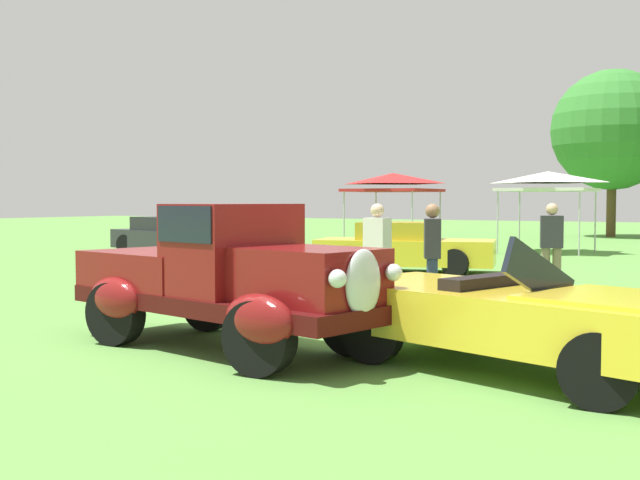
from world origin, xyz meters
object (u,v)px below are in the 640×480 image
(show_car_charcoal, at_px, (166,236))
(canopy_tent_center_field, at_px, (548,180))
(canopy_tent_left_field, at_px, (393,181))
(feature_pickup_truck, at_px, (228,276))
(spectator_between_cars, at_px, (551,245))
(show_car_yellow, at_px, (404,248))
(spectator_near_truck, at_px, (377,252))
(spectator_by_row, at_px, (432,255))
(neighbor_convertible, at_px, (527,316))

(show_car_charcoal, relative_size, canopy_tent_center_field, 1.50)
(show_car_charcoal, bearing_deg, canopy_tent_left_field, 49.26)
(feature_pickup_truck, bearing_deg, spectator_between_cars, 75.15)
(show_car_yellow, distance_m, spectator_near_truck, 6.45)
(canopy_tent_center_field, bearing_deg, spectator_by_row, -82.65)
(spectator_near_truck, height_order, canopy_tent_center_field, canopy_tent_center_field)
(feature_pickup_truck, bearing_deg, spectator_by_row, 75.66)
(feature_pickup_truck, distance_m, spectator_near_truck, 4.06)
(spectator_between_cars, bearing_deg, feature_pickup_truck, -104.85)
(neighbor_convertible, distance_m, canopy_tent_left_field, 20.14)
(neighbor_convertible, distance_m, spectator_between_cars, 7.09)
(feature_pickup_truck, relative_size, spectator_by_row, 2.64)
(show_car_charcoal, xyz_separation_m, canopy_tent_left_field, (5.20, 6.03, 1.82))
(neighbor_convertible, relative_size, show_car_charcoal, 1.05)
(neighbor_convertible, relative_size, canopy_tent_center_field, 1.58)
(show_car_charcoal, bearing_deg, spectator_by_row, -33.70)
(neighbor_convertible, bearing_deg, show_car_yellow, 119.91)
(show_car_charcoal, distance_m, spectator_near_truck, 13.86)
(neighbor_convertible, distance_m, show_car_charcoal, 18.73)
(show_car_charcoal, height_order, canopy_tent_center_field, canopy_tent_center_field)
(canopy_tent_center_field, bearing_deg, canopy_tent_left_field, -167.41)
(spectator_by_row, distance_m, canopy_tent_center_field, 15.58)
(spectator_near_truck, bearing_deg, canopy_tent_center_field, 93.65)
(feature_pickup_truck, distance_m, canopy_tent_center_field, 19.35)
(show_car_yellow, bearing_deg, neighbor_convertible, -60.09)
(show_car_charcoal, bearing_deg, show_car_yellow, -12.15)
(feature_pickup_truck, xyz_separation_m, spectator_near_truck, (-0.02, 4.06, 0.05))
(feature_pickup_truck, xyz_separation_m, canopy_tent_center_field, (-0.99, 19.26, 1.56))
(feature_pickup_truck, height_order, spectator_by_row, feature_pickup_truck)
(show_car_yellow, relative_size, spectator_by_row, 2.67)
(show_car_yellow, distance_m, canopy_tent_center_field, 9.40)
(show_car_charcoal, bearing_deg, feature_pickup_truck, -46.89)
(show_car_yellow, bearing_deg, spectator_between_cars, -33.35)
(spectator_near_truck, relative_size, canopy_tent_left_field, 0.59)
(show_car_yellow, bearing_deg, feature_pickup_truck, -77.74)
(spectator_by_row, height_order, canopy_tent_left_field, canopy_tent_left_field)
(spectator_near_truck, xyz_separation_m, canopy_tent_center_field, (-0.97, 15.21, 1.51))
(neighbor_convertible, relative_size, spectator_by_row, 2.70)
(show_car_yellow, distance_m, spectator_between_cars, 4.99)
(show_car_yellow, relative_size, canopy_tent_left_field, 1.59)
(spectator_by_row, bearing_deg, canopy_tent_left_field, 116.53)
(show_car_charcoal, distance_m, show_car_yellow, 9.32)
(canopy_tent_left_field, height_order, canopy_tent_center_field, same)
(canopy_tent_center_field, bearing_deg, show_car_yellow, -97.54)
(spectator_between_cars, height_order, canopy_tent_center_field, canopy_tent_center_field)
(show_car_charcoal, distance_m, canopy_tent_left_field, 8.17)
(show_car_charcoal, bearing_deg, neighbor_convertible, -38.40)
(show_car_yellow, xyz_separation_m, canopy_tent_left_field, (-3.92, 7.99, 1.82))
(spectator_near_truck, xyz_separation_m, spectator_by_row, (1.01, -0.18, 0.00))
(neighbor_convertible, height_order, canopy_tent_left_field, canopy_tent_left_field)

